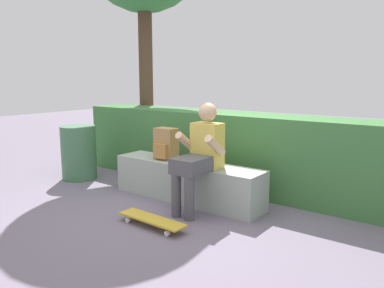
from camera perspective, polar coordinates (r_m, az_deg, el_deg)
name	(u,v)px	position (r m, az deg, el deg)	size (l,w,h in m)	color
ground_plane	(165,209)	(4.55, -3.97, -9.54)	(24.00, 24.00, 0.00)	slate
bench_main	(187,181)	(4.78, -0.78, -5.54)	(2.02, 0.45, 0.48)	#99A498
person_skater	(200,153)	(4.31, 1.16, -1.36)	(0.49, 0.62, 1.23)	gold
skateboard_near_person	(152,220)	(4.03, -5.96, -11.11)	(0.81, 0.23, 0.09)	gold
backpack_on_bench	(166,144)	(4.89, -3.93, -0.03)	(0.28, 0.23, 0.40)	#A37A47
hedge_row	(254,153)	(5.16, 9.23, -1.37)	(5.75, 0.66, 1.03)	#3B6F38
trash_bin	(79,153)	(5.99, -16.45, -1.22)	(0.51, 0.51, 0.80)	#3D6B47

